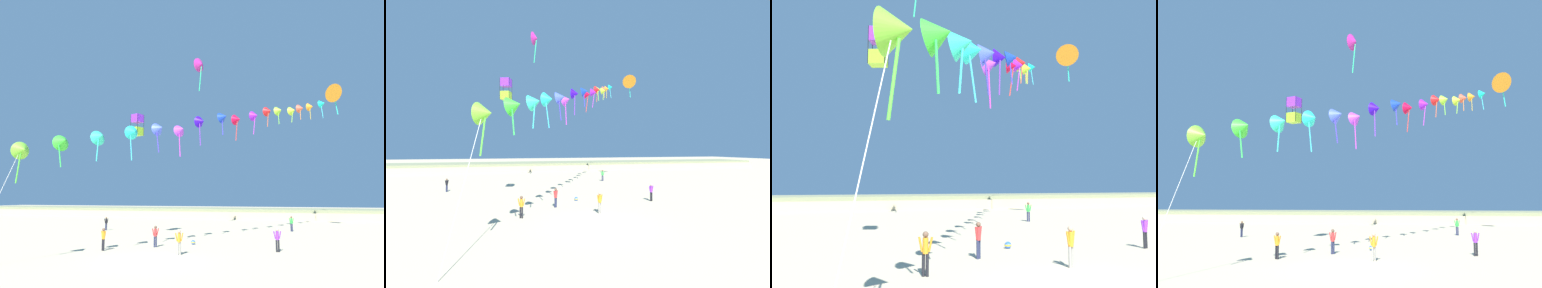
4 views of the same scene
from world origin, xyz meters
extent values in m
plane|color=beige|center=(0.00, 0.00, 0.00)|extent=(240.00, 240.00, 0.00)
cube|color=#BFAE8B|center=(0.00, 46.76, 0.61)|extent=(120.00, 12.49, 1.22)
cube|color=gray|center=(0.00, 46.76, 1.40)|extent=(120.00, 10.62, 0.70)
cylinder|color=black|center=(7.43, 5.91, 0.43)|extent=(0.12, 0.12, 0.86)
cylinder|color=black|center=(7.58, 5.95, 0.43)|extent=(0.12, 0.12, 0.86)
cylinder|color=purple|center=(7.50, 5.93, 1.16)|extent=(0.23, 0.23, 0.61)
cylinder|color=purple|center=(7.32, 5.88, 1.20)|extent=(0.22, 0.13, 0.58)
cylinder|color=purple|center=(7.69, 5.98, 1.20)|extent=(0.22, 0.13, 0.58)
sphere|color=beige|center=(7.50, 5.93, 1.58)|extent=(0.23, 0.23, 0.23)
cylinder|color=black|center=(-5.04, 2.93, 0.41)|extent=(0.12, 0.12, 0.83)
cylinder|color=black|center=(-4.91, 2.87, 0.41)|extent=(0.12, 0.12, 0.83)
cylinder|color=orange|center=(-4.98, 2.90, 1.12)|extent=(0.22, 0.22, 0.59)
cylinder|color=orange|center=(-5.15, 2.98, 1.16)|extent=(0.21, 0.16, 0.56)
cylinder|color=orange|center=(-4.81, 2.82, 1.16)|extent=(0.21, 0.16, 0.56)
sphere|color=brown|center=(-4.98, 2.90, 1.53)|extent=(0.22, 0.22, 0.22)
cylinder|color=#282D4C|center=(8.27, 21.70, 0.44)|extent=(0.13, 0.13, 0.88)
cylinder|color=#282D4C|center=(8.41, 21.63, 0.44)|extent=(0.13, 0.13, 0.88)
cylinder|color=green|center=(8.34, 21.66, 1.19)|extent=(0.23, 0.23, 0.62)
cylinder|color=green|center=(8.16, 21.75, 1.23)|extent=(0.22, 0.17, 0.59)
cylinder|color=green|center=(8.52, 21.57, 1.23)|extent=(0.22, 0.17, 0.59)
sphere|color=brown|center=(8.34, 21.66, 1.62)|extent=(0.24, 0.24, 0.24)
cylinder|color=#282D4C|center=(-2.00, 5.61, 0.42)|extent=(0.12, 0.12, 0.84)
cylinder|color=#282D4C|center=(-1.89, 5.71, 0.42)|extent=(0.12, 0.12, 0.84)
cylinder|color=red|center=(-1.95, 5.66, 1.13)|extent=(0.22, 0.22, 0.59)
cylinder|color=red|center=(-2.09, 5.54, 1.18)|extent=(0.20, 0.19, 0.56)
cylinder|color=red|center=(-1.80, 5.79, 1.18)|extent=(0.20, 0.19, 0.56)
sphere|color=brown|center=(-1.95, 5.66, 1.55)|extent=(0.23, 0.23, 0.23)
cylinder|color=gray|center=(1.12, 2.75, 0.42)|extent=(0.12, 0.12, 0.85)
cylinder|color=gray|center=(0.98, 2.69, 0.42)|extent=(0.12, 0.12, 0.85)
cylinder|color=orange|center=(1.05, 2.72, 1.15)|extent=(0.22, 0.22, 0.60)
cylinder|color=orange|center=(1.23, 2.80, 1.20)|extent=(0.22, 0.16, 0.57)
cylinder|color=orange|center=(0.87, 2.64, 1.20)|extent=(0.22, 0.16, 0.57)
sphere|color=tan|center=(1.05, 2.72, 1.57)|extent=(0.23, 0.23, 0.23)
cylinder|color=#282D4C|center=(-12.93, 16.90, 0.40)|extent=(0.12, 0.12, 0.79)
cylinder|color=#282D4C|center=(-13.00, 16.78, 0.40)|extent=(0.12, 0.12, 0.79)
cylinder|color=black|center=(-12.96, 16.84, 1.07)|extent=(0.21, 0.21, 0.56)
cylinder|color=black|center=(-12.87, 17.00, 1.11)|extent=(0.16, 0.20, 0.53)
cylinder|color=black|center=(-13.06, 16.69, 1.11)|extent=(0.16, 0.20, 0.53)
sphere|color=brown|center=(-12.96, 16.84, 1.46)|extent=(0.21, 0.21, 0.21)
cone|color=#74D22F|center=(-6.97, -3.53, 6.78)|extent=(1.13, 1.31, 1.11)
cylinder|color=#59E539|center=(-7.05, -3.66, 5.65)|extent=(0.28, 0.08, 1.80)
cone|color=#39D730|center=(-5.57, -1.59, 7.54)|extent=(1.32, 1.40, 1.22)
cylinder|color=#39E559|center=(-5.65, -1.72, 6.58)|extent=(0.20, 0.24, 1.47)
cone|color=#2EE5B3|center=(-4.23, 0.66, 8.18)|extent=(1.33, 1.41, 1.22)
cylinder|color=#39E5DF|center=(-4.31, 0.53, 7.19)|extent=(0.18, 0.11, 1.55)
cone|color=#22E8D5|center=(-2.96, 3.29, 8.92)|extent=(1.24, 1.30, 1.11)
cylinder|color=#39CCE5|center=(-3.03, 3.16, 7.69)|extent=(0.31, 0.21, 2.02)
cone|color=#455DF1|center=(-1.59, 5.31, 9.52)|extent=(1.28, 1.38, 1.21)
cylinder|color=#4B39E5|center=(-1.67, 5.18, 8.40)|extent=(0.28, 0.12, 1.79)
cone|color=#A93ADD|center=(-0.54, 7.77, 9.81)|extent=(1.38, 1.42, 1.22)
cylinder|color=#D839E5|center=(-0.62, 7.64, 8.49)|extent=(0.18, 0.11, 2.20)
cone|color=#300AD0|center=(0.80, 9.63, 10.88)|extent=(1.18, 1.31, 1.11)
cylinder|color=#8339E5|center=(0.73, 9.50, 9.63)|extent=(0.10, 0.28, 2.05)
cone|color=#173ABF|center=(2.48, 11.80, 11.67)|extent=(1.25, 1.36, 1.21)
cylinder|color=#3E39E5|center=(2.41, 11.68, 10.64)|extent=(0.17, 0.26, 1.62)
cone|color=red|center=(3.49, 14.03, 11.85)|extent=(1.16, 1.31, 1.11)
cylinder|color=#E53E39|center=(3.41, 13.90, 10.63)|extent=(0.29, 0.29, 2.00)
cone|color=#8D1BDA|center=(5.06, 16.27, 12.66)|extent=(1.21, 1.32, 1.12)
cylinder|color=#C939E5|center=(4.99, 16.14, 11.52)|extent=(0.29, 0.15, 1.85)
cone|color=red|center=(6.37, 18.48, 13.61)|extent=(1.25, 1.30, 1.11)
cylinder|color=#E56039|center=(6.30, 18.35, 12.59)|extent=(0.23, 0.09, 1.59)
cone|color=#99D82F|center=(7.47, 21.06, 14.24)|extent=(1.29, 1.35, 1.15)
cylinder|color=#7BE539|center=(7.40, 20.94, 13.27)|extent=(0.14, 0.19, 1.50)
cone|color=#B4DE2E|center=(9.03, 22.99, 14.59)|extent=(1.28, 1.33, 1.13)
cylinder|color=#93E539|center=(8.95, 22.86, 13.71)|extent=(0.23, 0.14, 1.32)
cone|color=#D95237|center=(10.08, 25.36, 15.39)|extent=(1.26, 1.33, 1.13)
cylinder|color=orange|center=(10.00, 25.23, 14.51)|extent=(0.09, 0.16, 1.33)
cone|color=orange|center=(11.42, 27.68, 16.10)|extent=(1.22, 1.32, 1.12)
cylinder|color=gold|center=(11.35, 27.55, 15.11)|extent=(0.11, 0.26, 1.54)
cone|color=#11E1BF|center=(13.13, 29.99, 17.03)|extent=(1.27, 1.35, 1.16)
cylinder|color=#39D8E5|center=(13.06, 29.87, 15.86)|extent=(0.24, 0.30, 1.91)
cone|color=#C92793|center=(-2.30, 20.90, 21.12)|extent=(1.42, 1.96, 1.88)
cone|color=#2DE591|center=(-2.30, 20.90, 21.14)|extent=(0.82, 1.10, 1.04)
cylinder|color=#2DE591|center=(-2.30, 20.90, 19.20)|extent=(0.43, 0.19, 3.27)
cube|color=#96D62A|center=(-6.21, 10.68, 10.50)|extent=(1.18, 1.18, 0.81)
cube|color=#852DE5|center=(-6.21, 10.68, 11.84)|extent=(1.18, 1.18, 0.81)
cylinder|color=black|center=(-5.92, 10.09, 11.17)|extent=(0.04, 0.04, 2.16)
cylinder|color=black|center=(-5.62, 10.98, 11.17)|extent=(0.04, 0.04, 2.16)
cylinder|color=black|center=(-6.51, 11.27, 11.17)|extent=(0.04, 0.04, 2.16)
cylinder|color=black|center=(-6.80, 10.39, 11.17)|extent=(0.04, 0.04, 2.16)
cone|color=#C06E17|center=(14.21, 23.92, 16.62)|extent=(2.28, 2.11, 2.33)
cone|color=#2DE5C6|center=(14.21, 23.92, 16.64)|extent=(1.29, 1.20, 1.28)
cylinder|color=#2DE5C6|center=(14.21, 23.92, 15.11)|extent=(0.45, 0.46, 2.30)
sphere|color=blue|center=(0.51, 8.01, 0.18)|extent=(0.36, 0.36, 0.36)
cylinder|color=yellow|center=(0.51, 8.01, 0.18)|extent=(0.36, 0.36, 0.09)
camera|label=1|loc=(8.86, -20.36, 3.95)|focal=32.00mm
camera|label=2|loc=(-5.83, -16.38, 5.10)|focal=24.00mm
camera|label=3|loc=(-8.09, -12.23, 3.42)|focal=38.00mm
camera|label=4|loc=(2.83, -22.13, 3.66)|focal=38.00mm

